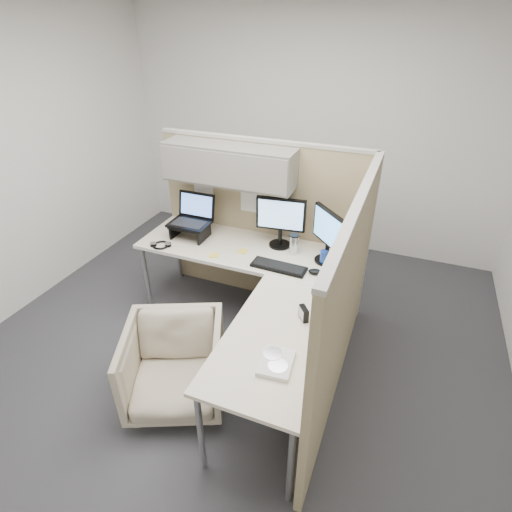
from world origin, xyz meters
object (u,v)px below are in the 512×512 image
at_px(desk, 253,281).
at_px(keyboard, 279,267).
at_px(office_chair, 175,362).
at_px(monitor_left, 281,218).

height_order(desk, keyboard, keyboard).
distance_m(desk, keyboard, 0.25).
bearing_deg(office_chair, desk, 42.62).
distance_m(desk, monitor_left, 0.65).
bearing_deg(desk, monitor_left, 86.45).
relative_size(monitor_left, keyboard, 1.00).
xyz_separation_m(desk, keyboard, (0.15, 0.20, 0.05)).
bearing_deg(office_chair, keyboard, 39.34).
bearing_deg(office_chair, monitor_left, 50.76).
height_order(monitor_left, keyboard, monitor_left).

